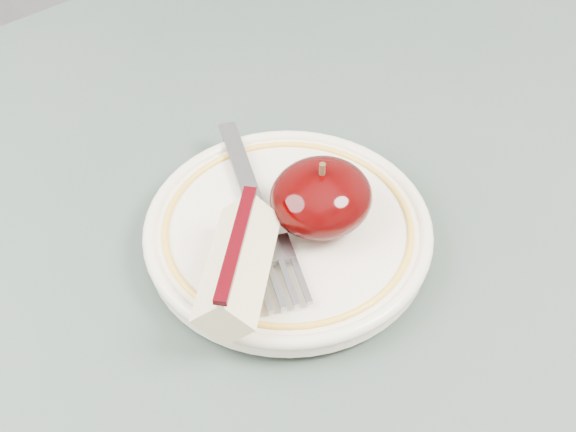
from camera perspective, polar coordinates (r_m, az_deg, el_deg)
plate at (r=0.51m, az=0.00°, el=-1.07°), size 0.19×0.19×0.02m
apple_half at (r=0.50m, az=2.37°, el=1.34°), size 0.07×0.06×0.05m
apple_wedge at (r=0.47m, az=-3.59°, el=-3.51°), size 0.09×0.09×0.04m
fork at (r=0.51m, az=-2.20°, el=0.29°), size 0.08×0.16×0.00m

